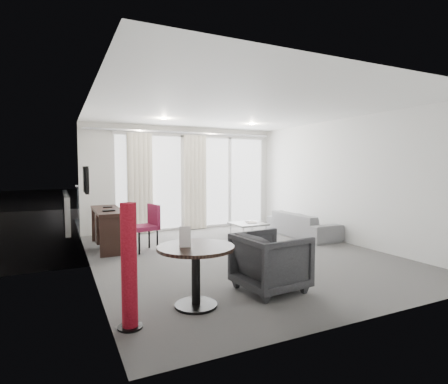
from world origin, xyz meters
name	(u,v)px	position (x,y,z in m)	size (l,w,h in m)	color
floor	(238,254)	(0.00, 0.00, 0.00)	(5.00, 6.00, 0.00)	#575553
ceiling	(239,110)	(0.00, 0.00, 2.60)	(5.00, 6.00, 0.00)	white
wall_left	(90,186)	(-2.50, 0.00, 1.30)	(0.00, 6.00, 2.60)	silver
wall_right	(343,181)	(2.50, 0.00, 1.30)	(0.00, 6.00, 2.60)	silver
wall_front	(376,195)	(0.00, -3.00, 1.30)	(5.00, 0.00, 2.60)	silver
window_panel	(195,182)	(0.30, 2.98, 1.20)	(4.00, 0.02, 2.38)	white
window_frame	(195,182)	(0.30, 2.97, 1.20)	(4.10, 0.06, 2.44)	white
curtain_left	(140,183)	(-1.15, 2.82, 1.20)	(0.60, 0.20, 2.38)	beige
curtain_right	(195,182)	(0.25, 2.82, 1.20)	(0.60, 0.20, 2.38)	beige
curtain_track	(186,133)	(0.00, 2.82, 2.45)	(4.80, 0.04, 0.04)	#B2B2B7
downlight_a	(164,119)	(-0.90, 1.60, 2.59)	(0.12, 0.12, 0.02)	#FFE0B2
downlight_b	(252,124)	(1.20, 1.60, 2.59)	(0.12, 0.12, 0.02)	#FFE0B2
desk	(108,229)	(-2.06, 1.58, 0.38)	(0.51, 1.62, 0.76)	black
tv	(86,180)	(-2.46, 1.45, 1.35)	(0.05, 0.80, 0.50)	black
desk_chair	(144,228)	(-1.48, 0.98, 0.44)	(0.48, 0.45, 0.88)	maroon
round_table	(196,276)	(-1.55, -1.91, 0.35)	(0.87, 0.87, 0.70)	black
menu_card	(185,245)	(-1.68, -1.92, 0.72)	(0.13, 0.02, 0.23)	white
red_lamp	(129,266)	(-2.33, -2.13, 0.62)	(0.25, 0.25, 1.24)	maroon
tub_armchair	(271,262)	(-0.49, -1.82, 0.37)	(0.79, 0.82, 0.74)	#2D2D30
coffee_table	(248,230)	(0.95, 1.33, 0.16)	(0.71, 0.71, 0.32)	gray
remote	(247,220)	(1.00, 1.46, 0.36)	(0.05, 0.17, 0.02)	black
magazine	(251,221)	(1.04, 1.35, 0.36)	(0.20, 0.25, 0.01)	gray
sofa	(302,224)	(2.11, 0.85, 0.27)	(1.87, 0.73, 0.55)	slate
terrace_slab	(177,222)	(0.30, 4.50, -0.06)	(5.60, 3.00, 0.12)	#4D4D50
rattan_chair_a	(200,208)	(0.87, 4.12, 0.37)	(0.51, 0.51, 0.74)	brown
rattan_chair_b	(234,204)	(2.00, 4.09, 0.44)	(0.60, 0.60, 0.87)	brown
rattan_table	(208,209)	(1.37, 4.68, 0.26)	(0.52, 0.52, 0.52)	brown
balustrade	(164,199)	(0.30, 5.95, 0.50)	(5.50, 0.06, 1.05)	#B2B2B7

